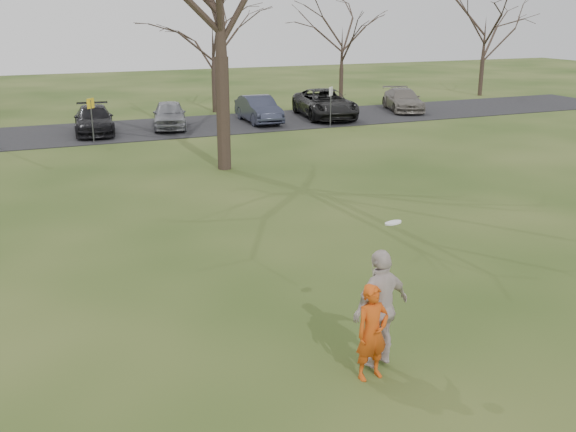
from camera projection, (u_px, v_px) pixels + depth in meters
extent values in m
plane|color=#1E380F|center=(378.00, 363.00, 11.26)|extent=(120.00, 120.00, 0.00)
cube|color=black|center=(127.00, 130.00, 33.24)|extent=(62.00, 6.50, 0.04)
imported|color=#C54710|center=(372.00, 332.00, 10.59)|extent=(0.63, 0.44, 1.64)
imported|color=black|center=(94.00, 120.00, 32.18)|extent=(2.28, 4.68, 1.31)
imported|color=gray|center=(169.00, 115.00, 33.60)|extent=(2.45, 4.29, 1.37)
imported|color=#2A2D3F|center=(259.00, 109.00, 35.36)|extent=(1.62, 4.31, 1.41)
imported|color=black|center=(325.00, 104.00, 36.89)|extent=(3.46, 6.00, 1.57)
imported|color=slate|center=(403.00, 100.00, 39.51)|extent=(3.13, 4.83, 1.30)
imported|color=beige|center=(381.00, 308.00, 10.80)|extent=(1.28, 0.80, 2.04)
cylinder|color=white|center=(393.00, 223.00, 10.69)|extent=(0.28, 0.27, 0.11)
cylinder|color=#47474C|center=(92.00, 122.00, 29.56)|extent=(0.06, 0.06, 2.00)
cube|color=yellow|center=(91.00, 103.00, 29.31)|extent=(0.35, 0.35, 0.45)
cylinder|color=#47474C|center=(331.00, 108.00, 34.02)|extent=(0.06, 0.06, 2.00)
cube|color=silver|center=(331.00, 91.00, 33.77)|extent=(0.35, 0.35, 0.45)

